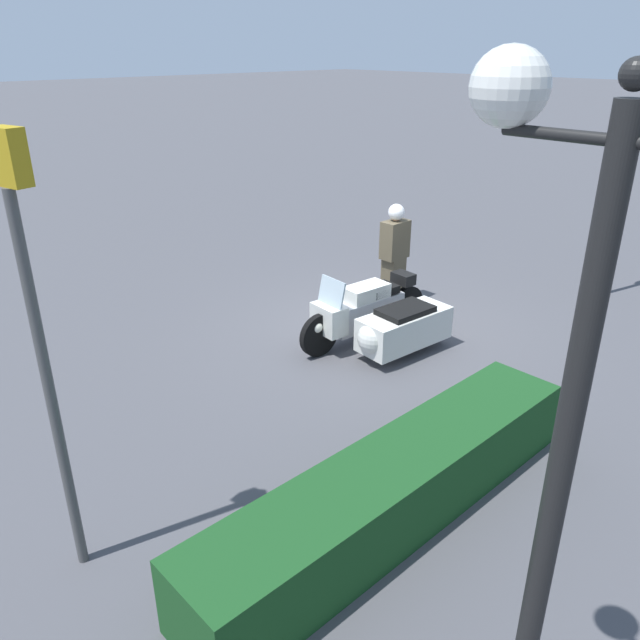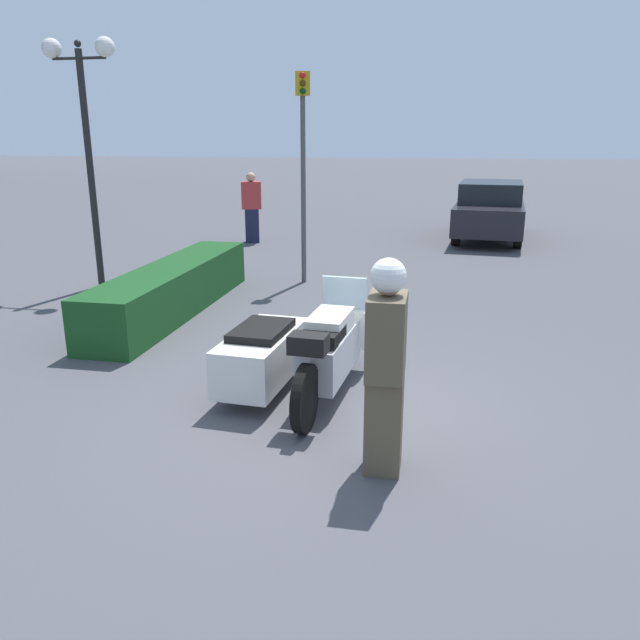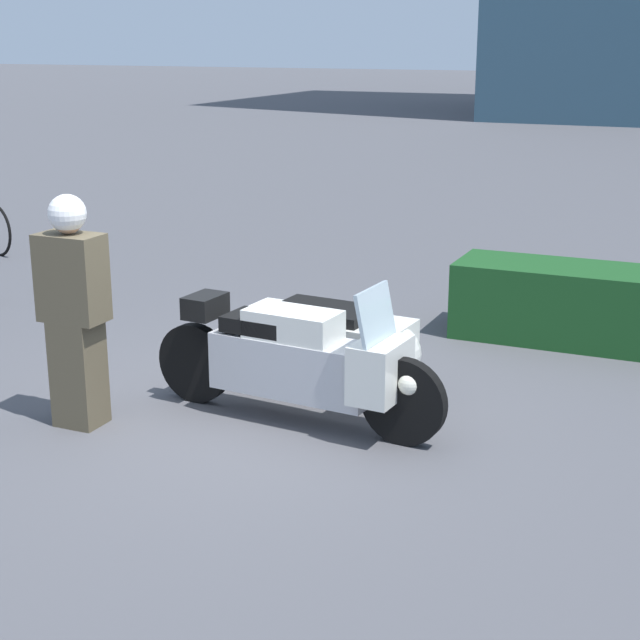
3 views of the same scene
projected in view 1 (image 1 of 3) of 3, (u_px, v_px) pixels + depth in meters
The scene contains 7 objects.
ground_plane at pixel (377, 327), 10.29m from camera, with size 160.00×160.00×0.00m, color #4C4C51.
police_motorcycle at pixel (382, 320), 9.42m from camera, with size 2.52×1.43×1.16m.
officer_rider at pixel (394, 252), 10.93m from camera, with size 0.49×0.30×1.80m.
hedge_bush_curbside at pixel (395, 488), 5.99m from camera, with size 4.69×0.85×0.75m, color #19471E.
twin_lamp_post at pixel (588, 325), 2.58m from camera, with size 0.33×1.32×4.30m.
traffic_light_near at pixel (37, 310), 4.69m from camera, with size 0.22×0.29×3.78m.
traffic_light_far at pixel (623, 187), 10.81m from camera, with size 0.23×0.27×3.03m.
Camera 1 is at (7.09, 6.18, 4.29)m, focal length 35.00 mm.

